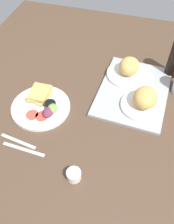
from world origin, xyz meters
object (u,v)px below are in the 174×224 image
bread_plate_far (144,100)px  plate_with_salad (42,105)px  bread_plate_near (129,69)px  serving_tray (133,91)px  espresso_cup (74,175)px  fork (18,141)px  knife (24,149)px

bread_plate_far → plate_with_salad: bread_plate_far is taller
bread_plate_near → bread_plate_far: size_ratio=1.12×
serving_tray → espresso_cup: size_ratio=8.04×
bread_plate_near → bread_plate_far: bread_plate_far is taller
bread_plate_near → bread_plate_far: (20.02, 10.57, 0.56)cm
bread_plate_far → plate_with_salad: size_ratio=0.70×
serving_tray → plate_with_salad: plate_with_salad is taller
plate_with_salad → fork: 20.86cm
serving_tray → knife: bearing=-40.0°
serving_tray → knife: (45.77, -38.34, -0.55)cm
bread_plate_far → knife: 57.32cm
bread_plate_near → knife: 65.69cm
serving_tray → fork: (42.77, -42.34, -0.55)cm
plate_with_salad → knife: (23.67, 1.58, -1.49)cm
bread_plate_near → plate_with_salad: bearing=-47.0°
serving_tray → espresso_cup: espresso_cup is taller
espresso_cup → fork: espresso_cup is taller
serving_tray → bread_plate_far: (9.46, 5.68, 4.98)cm
espresso_cup → knife: espresso_cup is taller
serving_tray → bread_plate_near: bearing=-155.1°
bread_plate_far → knife: bearing=-50.5°
espresso_cup → knife: bearing=-103.8°
espresso_cup → fork: (-8.87, -27.93, -1.75)cm
fork → knife: (3.00, 4.00, 0.00)cm
plate_with_salad → espresso_cup: (29.54, 25.51, 0.26)cm
bread_plate_near → espresso_cup: bread_plate_near is taller
bread_plate_far → fork: bread_plate_far is taller
serving_tray → knife: 59.71cm
plate_with_salad → espresso_cup: plate_with_salad is taller
bread_plate_near → bread_plate_far: bearing=27.8°
serving_tray → knife: size_ratio=2.37×
bread_plate_far → fork: 58.70cm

